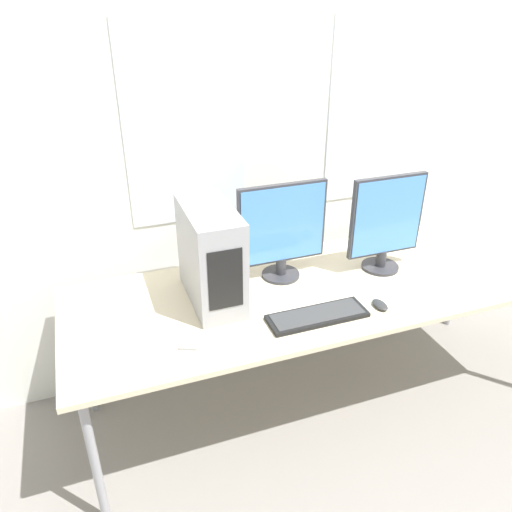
{
  "coord_description": "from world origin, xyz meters",
  "views": [
    {
      "loc": [
        -1.06,
        -1.48,
        2.09
      ],
      "look_at": [
        -0.37,
        0.44,
        1.01
      ],
      "focal_mm": 35.0,
      "sensor_mm": 36.0,
      "label": 1
    }
  ],
  "objects": [
    {
      "name": "ground_plane",
      "position": [
        0.0,
        0.0,
        0.0
      ],
      "size": [
        14.0,
        14.0,
        0.0
      ],
      "primitive_type": "plane",
      "color": "gray"
    },
    {
      "name": "wall_back",
      "position": [
        0.0,
        1.01,
        1.35
      ],
      "size": [
        8.0,
        0.07,
        2.7
      ],
      "color": "silver",
      "rests_on": "ground_plane"
    },
    {
      "name": "desk",
      "position": [
        0.0,
        0.44,
        0.74
      ],
      "size": [
        2.58,
        0.88,
        0.78
      ],
      "color": "beige",
      "rests_on": "ground_plane"
    },
    {
      "name": "pc_tower",
      "position": [
        -0.57,
        0.51,
        1.01
      ],
      "size": [
        0.22,
        0.48,
        0.47
      ],
      "color": "#9E9EA3",
      "rests_on": "desk"
    },
    {
      "name": "monitor_main",
      "position": [
        -0.17,
        0.6,
        1.04
      ],
      "size": [
        0.46,
        0.2,
        0.51
      ],
      "color": "#333338",
      "rests_on": "desk"
    },
    {
      "name": "monitor_right_near",
      "position": [
        0.36,
        0.49,
        1.04
      ],
      "size": [
        0.41,
        0.2,
        0.52
      ],
      "color": "#333338",
      "rests_on": "desk"
    },
    {
      "name": "keyboard",
      "position": [
        -0.16,
        0.19,
        0.79
      ],
      "size": [
        0.46,
        0.15,
        0.02
      ],
      "color": "black",
      "rests_on": "desk"
    },
    {
      "name": "mouse",
      "position": [
        0.15,
        0.17,
        0.79
      ],
      "size": [
        0.06,
        0.1,
        0.02
      ],
      "color": "#2D2D2D",
      "rests_on": "desk"
    },
    {
      "name": "cell_phone",
      "position": [
        -0.74,
        0.23,
        0.78
      ],
      "size": [
        0.12,
        0.16,
        0.01
      ],
      "rotation": [
        0.0,
        0.0,
        -0.42
      ],
      "color": "#99999E",
      "rests_on": "desk"
    }
  ]
}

